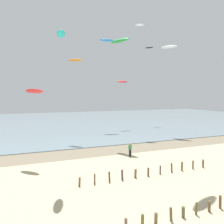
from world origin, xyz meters
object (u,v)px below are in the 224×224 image
at_px(kite_aloft_0, 149,48).
at_px(kite_aloft_9, 169,47).
at_px(kite_aloft_12, 120,41).
at_px(kite_aloft_13, 34,91).
at_px(person_nearest_camera, 130,149).
at_px(kite_aloft_1, 61,34).
at_px(kite_aloft_7, 122,82).
at_px(kite_aloft_2, 107,40).
at_px(kite_aloft_4, 75,60).
at_px(kite_aloft_3, 140,25).

height_order(kite_aloft_0, kite_aloft_9, kite_aloft_0).
xyz_separation_m(kite_aloft_12, kite_aloft_13, (-12.73, -5.25, -7.70)).
distance_m(person_nearest_camera, kite_aloft_1, 16.13).
relative_size(kite_aloft_7, kite_aloft_9, 0.84).
xyz_separation_m(kite_aloft_2, kite_aloft_4, (-9.48, -10.13, -6.26)).
distance_m(kite_aloft_2, kite_aloft_3, 9.42).
relative_size(kite_aloft_3, kite_aloft_7, 0.68).
xyz_separation_m(person_nearest_camera, kite_aloft_3, (8.98, 13.98, 20.16)).
bearing_deg(kite_aloft_7, person_nearest_camera, -113.96).
height_order(kite_aloft_7, kite_aloft_9, kite_aloft_9).
bearing_deg(kite_aloft_1, kite_aloft_2, -13.37).
height_order(kite_aloft_7, kite_aloft_12, kite_aloft_12).
bearing_deg(kite_aloft_9, kite_aloft_1, 88.10).
bearing_deg(kite_aloft_9, kite_aloft_4, 51.96).
xyz_separation_m(kite_aloft_1, kite_aloft_2, (14.89, 27.57, 6.69)).
distance_m(kite_aloft_2, kite_aloft_7, 9.75).
relative_size(kite_aloft_1, kite_aloft_9, 0.68).
xyz_separation_m(kite_aloft_7, kite_aloft_12, (-7.78, -15.71, 5.13)).
bearing_deg(kite_aloft_9, kite_aloft_3, 36.99).
xyz_separation_m(kite_aloft_3, kite_aloft_9, (5.71, -1.57, -3.96)).
bearing_deg(kite_aloft_3, kite_aloft_13, 66.97).
height_order(kite_aloft_1, kite_aloft_12, kite_aloft_12).
bearing_deg(kite_aloft_0, kite_aloft_3, 105.07).
bearing_deg(kite_aloft_12, kite_aloft_9, 89.98).
xyz_separation_m(kite_aloft_1, kite_aloft_13, (-1.96, 6.14, -4.92)).
distance_m(kite_aloft_3, kite_aloft_4, 15.02).
xyz_separation_m(kite_aloft_2, kite_aloft_9, (9.13, -10.25, -2.68)).
height_order(kite_aloft_4, kite_aloft_7, kite_aloft_4).
bearing_deg(kite_aloft_1, kite_aloft_9, -39.22).
distance_m(kite_aloft_0, kite_aloft_2, 14.68).
xyz_separation_m(kite_aloft_3, kite_aloft_4, (-12.91, -1.45, -7.53)).
height_order(kite_aloft_0, kite_aloft_1, kite_aloft_0).
bearing_deg(kite_aloft_3, kite_aloft_12, 79.59).
bearing_deg(kite_aloft_4, kite_aloft_9, -136.77).
bearing_deg(kite_aloft_2, kite_aloft_4, -122.94).
xyz_separation_m(person_nearest_camera, kite_aloft_2, (5.55, 22.67, 18.89)).
bearing_deg(kite_aloft_7, kite_aloft_4, -145.11).
distance_m(kite_aloft_1, kite_aloft_2, 32.04).
bearing_deg(kite_aloft_1, kite_aloft_4, -2.23).
bearing_deg(kite_aloft_7, kite_aloft_3, -93.01).
xyz_separation_m(kite_aloft_0, kite_aloft_7, (-10.19, -5.34, -9.40)).
bearing_deg(kite_aloft_0, kite_aloft_2, 71.99).
bearing_deg(kite_aloft_12, kite_aloft_3, 110.66).
bearing_deg(kite_aloft_0, kite_aloft_4, 85.36).
xyz_separation_m(kite_aloft_2, kite_aloft_3, (3.43, -8.69, 1.27)).
height_order(kite_aloft_3, kite_aloft_9, kite_aloft_3).
distance_m(kite_aloft_0, kite_aloft_1, 43.90).
height_order(kite_aloft_2, kite_aloft_3, kite_aloft_3).
distance_m(kite_aloft_4, kite_aloft_7, 16.54).
bearing_deg(person_nearest_camera, kite_aloft_13, 173.72).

